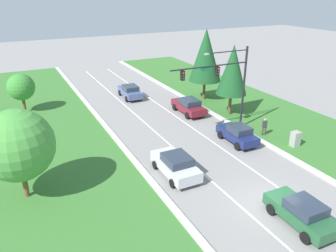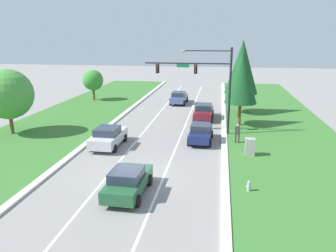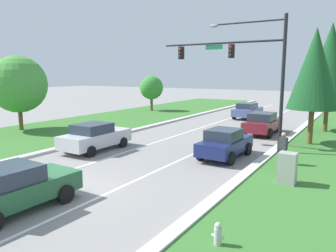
# 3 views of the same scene
# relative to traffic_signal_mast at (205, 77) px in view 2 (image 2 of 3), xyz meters

# --- Properties ---
(ground_plane) EXTENTS (160.00, 160.00, 0.00)m
(ground_plane) POSITION_rel_traffic_signal_mast_xyz_m (-3.76, -10.74, -5.18)
(ground_plane) COLOR gray
(curb_strip_right) EXTENTS (0.50, 90.00, 0.15)m
(curb_strip_right) POSITION_rel_traffic_signal_mast_xyz_m (1.89, -10.74, -5.11)
(curb_strip_right) COLOR beige
(curb_strip_right) RESTS_ON ground_plane
(curb_strip_left) EXTENTS (0.50, 90.00, 0.15)m
(curb_strip_left) POSITION_rel_traffic_signal_mast_xyz_m (-9.41, -10.74, -5.11)
(curb_strip_left) COLOR beige
(curb_strip_left) RESTS_ON ground_plane
(grass_verge_right) EXTENTS (10.00, 90.00, 0.08)m
(grass_verge_right) POSITION_rel_traffic_signal_mast_xyz_m (7.14, -10.74, -5.14)
(grass_verge_right) COLOR #38702D
(grass_verge_right) RESTS_ON ground_plane
(lane_stripe_inner_left) EXTENTS (0.14, 81.00, 0.01)m
(lane_stripe_inner_left) POSITION_rel_traffic_signal_mast_xyz_m (-5.56, -10.74, -5.18)
(lane_stripe_inner_left) COLOR white
(lane_stripe_inner_left) RESTS_ON ground_plane
(lane_stripe_inner_right) EXTENTS (0.14, 81.00, 0.01)m
(lane_stripe_inner_right) POSITION_rel_traffic_signal_mast_xyz_m (-1.96, -10.74, -5.18)
(lane_stripe_inner_right) COLOR white
(lane_stripe_inner_right) RESTS_ON ground_plane
(traffic_signal_mast) EXTENTS (7.70, 0.41, 7.77)m
(traffic_signal_mast) POSITION_rel_traffic_signal_mast_xyz_m (0.00, 0.00, 0.00)
(traffic_signal_mast) COLOR black
(traffic_signal_mast) RESTS_ON ground_plane
(forest_sedan) EXTENTS (2.13, 4.32, 1.57)m
(forest_sedan) POSITION_rel_traffic_signal_mast_xyz_m (-3.54, -12.78, -4.38)
(forest_sedan) COLOR #235633
(forest_sedan) RESTS_ON ground_plane
(burgundy_sedan) EXTENTS (2.09, 4.66, 1.65)m
(burgundy_sedan) POSITION_rel_traffic_signal_mast_xyz_m (-0.30, 5.63, -4.34)
(burgundy_sedan) COLOR maroon
(burgundy_sedan) RESTS_ON ground_plane
(silver_sedan) EXTENTS (2.13, 4.53, 1.64)m
(silver_sedan) POSITION_rel_traffic_signal_mast_xyz_m (-7.42, -4.87, -4.36)
(silver_sedan) COLOR silver
(silver_sedan) RESTS_ON ground_plane
(slate_blue_sedan) EXTENTS (2.12, 4.55, 1.59)m
(slate_blue_sedan) POSITION_rel_traffic_signal_mast_xyz_m (-4.00, 13.53, -4.37)
(slate_blue_sedan) COLOR #475684
(slate_blue_sedan) RESTS_ON ground_plane
(navy_sedan) EXTENTS (2.02, 4.16, 1.61)m
(navy_sedan) POSITION_rel_traffic_signal_mast_xyz_m (-0.11, -2.52, -4.37)
(navy_sedan) COLOR navy
(navy_sedan) RESTS_ON ground_plane
(utility_cabinet) EXTENTS (0.70, 0.60, 1.38)m
(utility_cabinet) POSITION_rel_traffic_signal_mast_xyz_m (3.73, -5.39, -4.49)
(utility_cabinet) COLOR #9E9E99
(utility_cabinet) RESTS_ON ground_plane
(pedestrian) EXTENTS (0.43, 0.32, 1.69)m
(pedestrian) POSITION_rel_traffic_signal_mast_xyz_m (2.93, -2.48, -4.24)
(pedestrian) COLOR #42382D
(pedestrian) RESTS_ON ground_plane
(fire_hydrant) EXTENTS (0.34, 0.20, 0.70)m
(fire_hydrant) POSITION_rel_traffic_signal_mast_xyz_m (3.21, -11.42, -4.84)
(fire_hydrant) COLOR #B7B7BC
(fire_hydrant) RESTS_ON ground_plane
(conifer_near_right_tree) EXTENTS (3.73, 3.73, 8.35)m
(conifer_near_right_tree) POSITION_rel_traffic_signal_mast_xyz_m (3.69, 8.89, 0.17)
(conifer_near_right_tree) COLOR brown
(conifer_near_right_tree) RESTS_ON ground_plane
(oak_near_left_tree) EXTENTS (4.46, 4.46, 5.94)m
(oak_near_left_tree) POSITION_rel_traffic_signal_mast_xyz_m (-17.25, -2.98, -1.48)
(oak_near_left_tree) COLOR brown
(oak_near_left_tree) RESTS_ON ground_plane
(conifer_far_right_tree) EXTENTS (3.15, 3.15, 7.37)m
(conifer_far_right_tree) POSITION_rel_traffic_signal_mast_xyz_m (3.37, 3.33, -0.35)
(conifer_far_right_tree) COLOR brown
(conifer_far_right_tree) RESTS_ON ground_plane
(oak_far_left_tree) EXTENTS (2.83, 2.83, 4.26)m
(oak_far_left_tree) POSITION_rel_traffic_signal_mast_xyz_m (-16.00, 13.82, -2.35)
(oak_far_left_tree) COLOR brown
(oak_far_left_tree) RESTS_ON ground_plane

